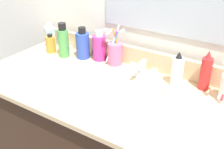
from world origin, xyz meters
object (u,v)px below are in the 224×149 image
Objects in this scene: bottle_oil_amber at (51,44)px; bottle_spray_red at (206,72)px; faucet at (142,71)px; soap_bar at (66,48)px; bottle_gel_clear at (51,37)px; bottle_soap_pink at (99,47)px; bottle_lotion_white at (177,70)px; bottle_toner_green at (63,41)px; cup_pink at (115,53)px; bottle_shampoo_blue at (83,45)px.

bottle_spray_red is at bearing 4.19° from bottle_oil_amber.
soap_bar is at bearing 173.92° from faucet.
soap_bar is (0.09, 0.01, -0.05)m from bottle_gel_clear.
bottle_spray_red is (0.52, -0.00, 0.01)m from bottle_soap_pink.
bottle_lotion_white is 0.86× the size of bottle_toner_green.
bottle_lotion_white is (0.15, 0.01, 0.04)m from faucet.
cup_pink is (-0.43, 0.00, -0.02)m from bottle_spray_red.
faucet is at bearing -14.95° from cup_pink.
bottle_soap_pink is at bearing 20.43° from bottle_toner_green.
bottle_gel_clear is at bearing 133.27° from bottle_oil_amber.
cup_pink is (0.41, 0.01, -0.00)m from bottle_gel_clear.
bottle_lotion_white is 0.59m from bottle_toner_green.
bottle_spray_red reaches higher than faucet.
bottle_lotion_white is 0.89× the size of bottle_spray_red.
faucet is 0.91× the size of bottle_toner_green.
faucet is at bearing 1.51° from bottle_oil_amber.
bottle_spray_red is 2.63× the size of soap_bar.
bottle_shampoo_blue is at bearing -12.09° from soap_bar.
soap_bar is (-0.05, 0.07, -0.07)m from bottle_toner_green.
bottle_lotion_white reaches higher than faucet.
bottle_spray_red reaches higher than bottle_shampoo_blue.
cup_pink reaches higher than bottle_oil_amber.
bottle_gel_clear is 0.07m from bottle_oil_amber.
bottle_oil_amber is (-0.19, -0.04, -0.03)m from bottle_shampoo_blue.
bottle_spray_red is at bearing 9.64° from faucet.
bottle_lotion_white is 1.11× the size of bottle_gel_clear.
bottle_spray_red is at bearing 15.57° from bottle_lotion_white.
cup_pink is (0.09, -0.00, -0.01)m from bottle_soap_pink.
bottle_toner_green reaches higher than bottle_oil_amber.
bottle_shampoo_blue is 0.91× the size of bottle_toner_green.
bottle_gel_clear is at bearing -178.11° from bottle_soap_pink.
soap_bar is (-0.64, 0.04, -0.05)m from bottle_lotion_white.
bottle_shampoo_blue is 0.09m from bottle_soap_pink.
bottle_lotion_white is 0.42m from bottle_soap_pink.
cup_pink is at bearing -1.14° from soap_bar.
cup_pink is at bearing 13.12° from bottle_toner_green.
soap_bar is at bearing 179.38° from bottle_spray_red.
bottle_lotion_white is at bearing -4.70° from bottle_soap_pink.
faucet is 0.16m from bottle_lotion_white.
bottle_soap_pink is 0.28m from bottle_oil_amber.
cup_pink reaches higher than soap_bar.
bottle_lotion_white is at bearing -164.43° from bottle_spray_red.
bottle_shampoo_blue is at bearing -4.02° from bottle_gel_clear.
bottle_lotion_white is 0.65m from soap_bar.
bottle_toner_green reaches higher than soap_bar.
faucet is 1.06× the size of bottle_soap_pink.
bottle_shampoo_blue is at bearing -172.05° from cup_pink.
bottle_lotion_white reaches higher than bottle_gel_clear.
faucet is 0.35m from bottle_shampoo_blue.
faucet is at bearing -3.55° from bottle_shampoo_blue.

